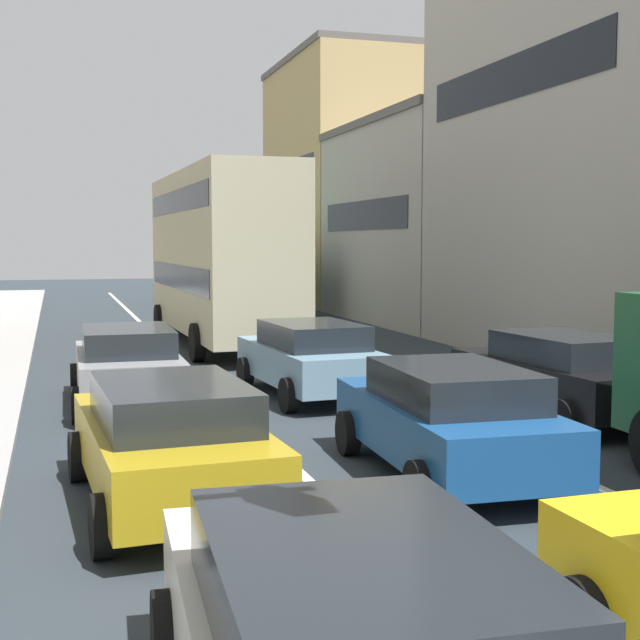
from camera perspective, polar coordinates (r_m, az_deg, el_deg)
lane_stripe_left at (r=24.06m, az=-9.45°, el=-2.25°), size 0.16×60.00×0.01m
lane_stripe_right at (r=24.72m, az=-1.61°, el=-1.99°), size 0.16×60.00×0.01m
building_row_right at (r=30.10m, az=12.50°, el=9.68°), size 7.20×43.90×13.38m
traffic_light_pole at (r=3.59m, az=-12.26°, el=16.93°), size 3.58×0.38×5.50m
sedan_centre_lane_second at (r=11.51m, az=8.39°, el=-6.32°), size 2.22×4.38×1.49m
wagon_left_lane_second at (r=10.31m, az=-9.77°, el=-7.69°), size 2.25×4.39×1.49m
hatchback_centre_lane_third at (r=17.29m, az=-0.63°, el=-2.42°), size 2.28×4.40×1.49m
sedan_left_lane_third at (r=16.70m, az=-12.46°, el=-2.81°), size 2.10×4.32×1.49m
sedan_right_lane_behind_truck at (r=15.71m, az=15.38°, el=-3.38°), size 2.30×4.41×1.49m
bus_mid_queue_primary at (r=25.74m, az=-6.57°, el=4.57°), size 2.98×10.55×5.06m
bus_far_queue_secondary at (r=39.22m, az=-4.85°, el=3.21°), size 3.14×10.60×2.90m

